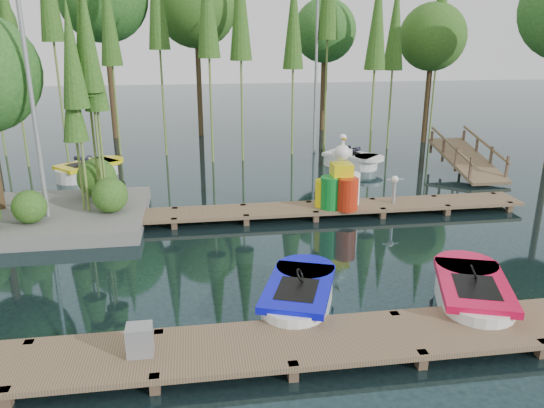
{
  "coord_description": "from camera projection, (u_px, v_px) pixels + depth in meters",
  "views": [
    {
      "loc": [
        -1.38,
        -12.15,
        5.28
      ],
      "look_at": [
        0.5,
        0.5,
        1.1
      ],
      "focal_mm": 35.0,
      "sensor_mm": 36.0,
      "label": 1
    }
  ],
  "objects": [
    {
      "name": "ground_plane",
      "position": [
        255.0,
        253.0,
        13.25
      ],
      "size": [
        90.0,
        90.0,
        0.0
      ],
      "primitive_type": "plane",
      "color": "#1D3336"
    },
    {
      "name": "near_dock",
      "position": [
        286.0,
        345.0,
        8.95
      ],
      "size": [
        18.0,
        1.5,
        0.5
      ],
      "color": "brown",
      "rests_on": "ground"
    },
    {
      "name": "far_dock",
      "position": [
        279.0,
        210.0,
        15.67
      ],
      "size": [
        15.0,
        1.2,
        0.5
      ],
      "color": "brown",
      "rests_on": "ground"
    },
    {
      "name": "island",
      "position": [
        11.0,
        112.0,
        14.48
      ],
      "size": [
        6.2,
        4.2,
        6.75
      ],
      "color": "slate",
      "rests_on": "ground"
    },
    {
      "name": "tree_screen",
      "position": [
        171.0,
        9.0,
        21.03
      ],
      "size": [
        34.42,
        18.53,
        10.31
      ],
      "color": "#44321D",
      "rests_on": "ground"
    },
    {
      "name": "lamp_island",
      "position": [
        28.0,
        73.0,
        13.51
      ],
      "size": [
        0.3,
        0.3,
        7.25
      ],
      "color": "gray",
      "rests_on": "ground"
    },
    {
      "name": "lamp_rear",
      "position": [
        316.0,
        56.0,
        22.83
      ],
      "size": [
        0.3,
        0.3,
        7.25
      ],
      "color": "gray",
      "rests_on": "ground"
    },
    {
      "name": "ramp",
      "position": [
        467.0,
        159.0,
        20.45
      ],
      "size": [
        1.5,
        3.94,
        1.49
      ],
      "color": "brown",
      "rests_on": "ground"
    },
    {
      "name": "boat_blue",
      "position": [
        299.0,
        297.0,
        10.48
      ],
      "size": [
        2.1,
        2.98,
        0.92
      ],
      "rotation": [
        0.0,
        0.0,
        -0.36
      ],
      "color": "white",
      "rests_on": "ground"
    },
    {
      "name": "boat_red",
      "position": [
        472.0,
        295.0,
        10.53
      ],
      "size": [
        2.16,
        3.14,
        0.97
      ],
      "rotation": [
        0.0,
        0.0,
        -0.33
      ],
      "color": "white",
      "rests_on": "ground"
    },
    {
      "name": "boat_yellow_far",
      "position": [
        88.0,
        170.0,
        19.97
      ],
      "size": [
        2.83,
        2.73,
        1.36
      ],
      "rotation": [
        0.0,
        0.0,
        0.39
      ],
      "color": "white",
      "rests_on": "ground"
    },
    {
      "name": "boat_white_far",
      "position": [
        351.0,
        160.0,
        21.57
      ],
      "size": [
        2.65,
        2.68,
        1.23
      ],
      "rotation": [
        0.0,
        0.0,
        -0.1
      ],
      "color": "white",
      "rests_on": "ground"
    },
    {
      "name": "utility_cabinet",
      "position": [
        140.0,
        340.0,
        8.52
      ],
      "size": [
        0.41,
        0.35,
        0.51
      ],
      "primitive_type": "cube",
      "color": "gray",
      "rests_on": "near_dock"
    },
    {
      "name": "yellow_barrel",
      "position": [
        324.0,
        193.0,
        15.72
      ],
      "size": [
        0.54,
        0.54,
        0.81
      ],
      "primitive_type": "cylinder",
      "color": "yellow",
      "rests_on": "far_dock"
    },
    {
      "name": "drum_cluster",
      "position": [
        342.0,
        186.0,
        15.56
      ],
      "size": [
        1.27,
        1.16,
        2.19
      ],
      "color": "#0E7F27",
      "rests_on": "far_dock"
    },
    {
      "name": "seagull_post",
      "position": [
        395.0,
        185.0,
        15.97
      ],
      "size": [
        0.53,
        0.29,
        0.85
      ],
      "color": "gray",
      "rests_on": "far_dock"
    }
  ]
}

